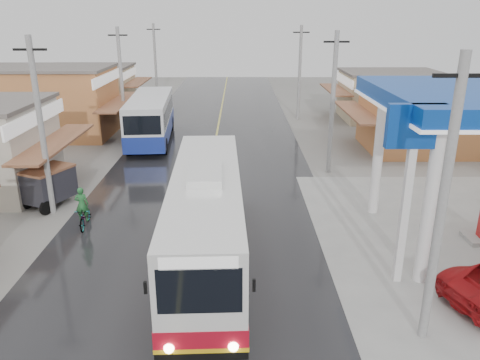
{
  "coord_description": "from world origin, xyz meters",
  "views": [
    {
      "loc": [
        1.71,
        -11.21,
        8.74
      ],
      "look_at": [
        1.77,
        8.16,
        1.91
      ],
      "focal_mm": 35.0,
      "sensor_mm": 36.0,
      "label": 1
    }
  ],
  "objects_px": {
    "coach_bus": "(207,217)",
    "cyclist": "(84,214)",
    "tricycle_near": "(49,184)",
    "second_bus": "(151,118)"
  },
  "relations": [
    {
      "from": "coach_bus",
      "to": "cyclist",
      "type": "bearing_deg",
      "value": 149.86
    },
    {
      "from": "cyclist",
      "to": "tricycle_near",
      "type": "relative_size",
      "value": 0.65
    },
    {
      "from": "coach_bus",
      "to": "cyclist",
      "type": "height_order",
      "value": "coach_bus"
    },
    {
      "from": "second_bus",
      "to": "cyclist",
      "type": "distance_m",
      "value": 14.7
    },
    {
      "from": "cyclist",
      "to": "tricycle_near",
      "type": "height_order",
      "value": "cyclist"
    },
    {
      "from": "tricycle_near",
      "to": "coach_bus",
      "type": "bearing_deg",
      "value": -10.05
    },
    {
      "from": "coach_bus",
      "to": "tricycle_near",
      "type": "height_order",
      "value": "coach_bus"
    },
    {
      "from": "cyclist",
      "to": "tricycle_near",
      "type": "distance_m",
      "value": 3.52
    },
    {
      "from": "second_bus",
      "to": "cyclist",
      "type": "height_order",
      "value": "second_bus"
    },
    {
      "from": "coach_bus",
      "to": "tricycle_near",
      "type": "xyz_separation_m",
      "value": [
        -7.96,
        5.44,
        -0.69
      ]
    }
  ]
}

